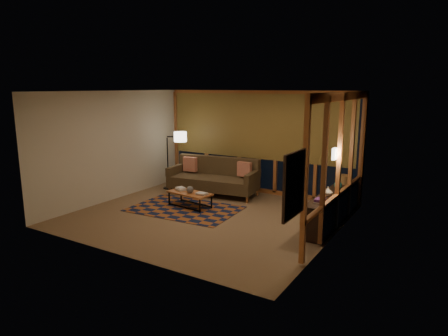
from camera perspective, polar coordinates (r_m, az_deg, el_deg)
The scene contains 21 objects.
floor at distance 8.87m, azimuth -2.48°, elevation -6.83°, with size 5.50×5.00×0.01m, color #9B7552.
ceiling at distance 8.42m, azimuth -2.64°, elevation 10.90°, with size 5.50×5.00×0.01m, color white.
walls at distance 8.54m, azimuth -2.56°, elevation 1.80°, with size 5.51×5.01×2.70m.
window_wall_back at distance 10.62m, azimuth 4.77°, elevation 3.70°, with size 5.30×0.16×2.60m, color #B45825, non-canonical shape.
window_wall_right at distance 7.98m, azimuth 16.16°, elevation 0.66°, with size 0.16×3.70×2.60m, color #B45825, non-canonical shape.
wall_art at distance 5.67m, azimuth 9.90°, elevation -2.36°, with size 0.06×0.74×0.94m, color red, non-canonical shape.
wall_sconce at distance 7.82m, azimuth 15.52°, elevation 1.97°, with size 0.12×0.18×0.22m, color white, non-canonical shape.
sofa at distance 10.45m, azimuth -1.58°, elevation -1.28°, with size 2.31×0.93×0.94m, color brown, non-canonical shape.
pillow_left at distance 10.94m, azimuth -4.85°, elevation 0.30°, with size 0.39×0.13×0.39m, color red, non-canonical shape.
pillow_right at distance 10.25m, azimuth 2.93°, elevation -0.48°, with size 0.38×0.13×0.38m, color red, non-canonical shape.
area_rug at distance 9.37m, azimuth -5.65°, elevation -5.82°, with size 2.44×1.63×0.01m, color brown.
coffee_table at distance 9.47m, azimuth -4.87°, elevation -4.53°, with size 1.07×0.49×0.36m, color #B45825, non-canonical shape.
book_stack_a at distance 9.63m, azimuth -6.24°, elevation -2.99°, with size 0.22×0.17×0.06m, color silver, non-canonical shape.
book_stack_b at distance 9.21m, azimuth -3.19°, elevation -3.67°, with size 0.22×0.18×0.04m, color silver, non-canonical shape.
ceramic_pot at distance 9.34m, azimuth -4.89°, elevation -3.08°, with size 0.17×0.17×0.17m, color black.
floor_lamp at distance 11.13m, azimuth -8.05°, elevation 1.11°, with size 0.53×0.35×1.60m, color black, non-canonical shape.
bookshelf at distance 8.64m, azimuth 15.27°, elevation -5.44°, with size 0.40×2.64×0.66m, color black, non-canonical shape.
basket at distance 9.31m, azimuth 16.71°, elevation -1.56°, with size 0.27×0.27×0.20m, color #AB783C.
teal_bowl at distance 8.83m, azimuth 15.97°, elevation -2.35°, with size 0.16×0.16×0.16m, color #208179.
vase at distance 8.14m, azimuth 14.60°, elevation -3.29°, with size 0.19×0.19×0.20m, color tan.
shelf_book_stack at distance 7.73m, azimuth 13.56°, elevation -4.56°, with size 0.16×0.23×0.07m, color silver, non-canonical shape.
Camera 1 is at (4.69, -6.99, 2.80)m, focal length 32.00 mm.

